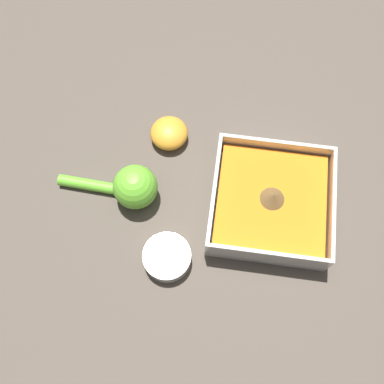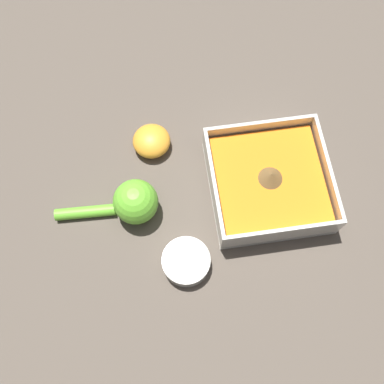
# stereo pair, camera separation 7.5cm
# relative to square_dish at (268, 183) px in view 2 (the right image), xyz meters

# --- Properties ---
(ground_plane) EXTENTS (4.00, 4.00, 0.00)m
(ground_plane) POSITION_rel_square_dish_xyz_m (0.02, -0.04, -0.02)
(ground_plane) COLOR brown
(square_dish) EXTENTS (0.20, 0.20, 0.06)m
(square_dish) POSITION_rel_square_dish_xyz_m (0.00, 0.00, 0.00)
(square_dish) COLOR silver
(square_dish) RESTS_ON ground_plane
(spice_bowl) EXTENTS (0.08, 0.08, 0.03)m
(spice_bowl) POSITION_rel_square_dish_xyz_m (0.11, -0.16, -0.01)
(spice_bowl) COLOR silver
(spice_bowl) RESTS_ON ground_plane
(lemon_squeezer) EXTENTS (0.08, 0.18, 0.08)m
(lemon_squeezer) POSITION_rel_square_dish_xyz_m (0.01, -0.24, 0.01)
(lemon_squeezer) COLOR #6BC633
(lemon_squeezer) RESTS_ON ground_plane
(lemon_half) EXTENTS (0.07, 0.07, 0.04)m
(lemon_half) POSITION_rel_square_dish_xyz_m (-0.11, -0.19, -0.00)
(lemon_half) COLOR orange
(lemon_half) RESTS_ON ground_plane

